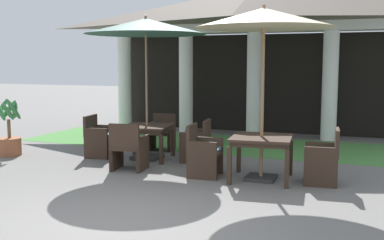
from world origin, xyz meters
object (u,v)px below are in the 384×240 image
object	(u,v)px
patio_umbrella_near_foreground	(264,20)
patio_chair_mid_left_west	(100,137)
patio_chair_near_foreground_west	(203,153)
patio_chair_near_foreground_east	(323,159)
patio_chair_mid_left_north	(162,133)
patio_table_mid_left	(147,130)
potted_palm_left_edge	(9,137)
patio_chair_mid_left_south	(129,148)
terracotta_urn	(202,150)
patio_table_near_foreground	(262,142)
patio_umbrella_mid_left	(146,28)
patio_chair_mid_left_east	(197,142)

from	to	relation	value
patio_umbrella_near_foreground	patio_chair_mid_left_west	xyz separation A→B (m)	(-3.65, 0.75, -2.27)
patio_umbrella_near_foreground	patio_chair_near_foreground_west	world-z (taller)	patio_umbrella_near_foreground
patio_chair_near_foreground_east	patio_chair_mid_left_north	world-z (taller)	patio_chair_near_foreground_east
patio_table_mid_left	potted_palm_left_edge	xyz separation A→B (m)	(-2.93, -0.72, -0.21)
patio_chair_mid_left_west	potted_palm_left_edge	size ratio (longest dim) A/B	0.69
potted_palm_left_edge	patio_chair_mid_left_south	bearing A→B (deg)	-6.21
patio_chair_mid_left_west	potted_palm_left_edge	world-z (taller)	potted_palm_left_edge
potted_palm_left_edge	terracotta_urn	distance (m)	4.14
patio_chair_mid_left_west	terracotta_urn	bearing A→B (deg)	100.57
patio_table_near_foreground	patio_umbrella_near_foreground	bearing A→B (deg)	116.57
patio_table_mid_left	patio_chair_mid_left_south	distance (m)	1.08
patio_chair_near_foreground_west	patio_chair_mid_left_west	size ratio (longest dim) A/B	1.03
patio_chair_near_foreground_east	patio_chair_mid_left_north	size ratio (longest dim) A/B	1.13
patio_chair_mid_left_west	patio_chair_mid_left_north	xyz separation A→B (m)	(0.91, 1.19, -0.02)
patio_chair_mid_left_west	patio_umbrella_mid_left	bearing A→B (deg)	90.00
patio_table_near_foreground	patio_chair_near_foreground_east	size ratio (longest dim) A/B	1.18
patio_chair_mid_left_east	potted_palm_left_edge	bearing A→B (deg)	94.55
patio_chair_near_foreground_east	patio_table_mid_left	bearing A→B (deg)	71.94
patio_table_mid_left	terracotta_urn	world-z (taller)	patio_table_mid_left
patio_table_mid_left	patio_chair_mid_left_east	size ratio (longest dim) A/B	1.25
patio_chair_mid_left_east	potted_palm_left_edge	size ratio (longest dim) A/B	0.67
patio_chair_mid_left_south	patio_chair_mid_left_east	distance (m)	1.50
patio_chair_near_foreground_west	patio_chair_mid_left_west	distance (m)	2.77
patio_umbrella_mid_left	patio_chair_mid_left_east	world-z (taller)	patio_umbrella_mid_left
patio_umbrella_mid_left	potted_palm_left_edge	xyz separation A→B (m)	(-2.93, -0.72, -2.28)
terracotta_urn	patio_chair_mid_left_west	bearing A→B (deg)	-161.84
patio_table_mid_left	terracotta_urn	bearing A→B (deg)	28.00
patio_chair_mid_left_south	terracotta_urn	bearing A→B (deg)	53.80
patio_umbrella_mid_left	patio_umbrella_near_foreground	bearing A→B (deg)	-18.93
patio_chair_near_foreground_east	terracotta_urn	distance (m)	2.94
patio_chair_near_foreground_west	patio_chair_mid_left_west	xyz separation A→B (m)	(-2.64, 0.85, -0.00)
patio_chair_near_foreground_west	terracotta_urn	size ratio (longest dim) A/B	2.40
patio_chair_near_foreground_west	patio_umbrella_mid_left	world-z (taller)	patio_umbrella_mid_left
patio_table_near_foreground	patio_chair_mid_left_east	distance (m)	1.88
patio_table_near_foreground	terracotta_urn	bearing A→B (deg)	138.20
patio_table_near_foreground	patio_chair_near_foreground_west	size ratio (longest dim) A/B	1.20
patio_chair_mid_left_west	patio_umbrella_near_foreground	bearing A→B (deg)	70.77
patio_chair_near_foreground_west	patio_table_mid_left	distance (m)	1.88
patio_chair_near_foreground_west	patio_chair_mid_left_east	world-z (taller)	patio_chair_near_foreground_west
patio_chair_near_foreground_west	patio_table_mid_left	bearing A→B (deg)	-127.79
patio_chair_mid_left_south	terracotta_urn	size ratio (longest dim) A/B	2.36
patio_umbrella_near_foreground	patio_chair_mid_left_west	world-z (taller)	patio_umbrella_near_foreground
terracotta_urn	patio_table_near_foreground	bearing A→B (deg)	-41.80
patio_chair_mid_left_south	patio_chair_mid_left_east	xyz separation A→B (m)	(0.91, 1.19, -0.02)
patio_umbrella_mid_left	patio_chair_mid_left_south	xyz separation A→B (m)	(0.14, -1.05, -2.26)
patio_chair_mid_left_north	patio_umbrella_near_foreground	bearing A→B (deg)	137.13
patio_chair_near_foreground_west	potted_palm_left_edge	distance (m)	4.53
patio_chair_mid_left_east	terracotta_urn	world-z (taller)	patio_chair_mid_left_east
patio_table_near_foreground	patio_umbrella_mid_left	size ratio (longest dim) A/B	0.37
patio_table_near_foreground	patio_chair_mid_left_east	world-z (taller)	patio_chair_mid_left_east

